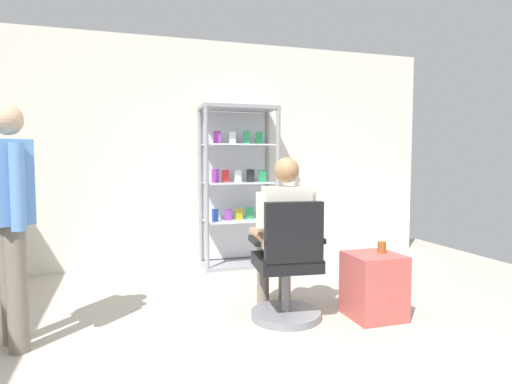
% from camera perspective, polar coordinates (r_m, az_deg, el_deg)
% --- Properties ---
extents(ground_plane, '(7.20, 7.20, 0.00)m').
position_cam_1_polar(ground_plane, '(2.70, 4.85, -23.77)').
color(ground_plane, '#B2A899').
extents(back_wall, '(6.00, 0.10, 2.70)m').
position_cam_1_polar(back_wall, '(5.28, -7.38, 5.12)').
color(back_wall, silver).
rests_on(back_wall, ground).
extents(display_cabinet_main, '(0.90, 0.45, 1.90)m').
position_cam_1_polar(display_cabinet_main, '(5.14, -2.49, 0.87)').
color(display_cabinet_main, gray).
rests_on(display_cabinet_main, ground).
extents(office_chair, '(0.59, 0.56, 0.96)m').
position_cam_1_polar(office_chair, '(3.41, 4.28, -10.57)').
color(office_chair, slate).
rests_on(office_chair, ground).
extents(seated_shopkeeper, '(0.51, 0.59, 1.29)m').
position_cam_1_polar(seated_shopkeeper, '(3.50, 3.58, -4.86)').
color(seated_shopkeeper, slate).
rests_on(seated_shopkeeper, ground).
extents(storage_crate, '(0.41, 0.41, 0.52)m').
position_cam_1_polar(storage_crate, '(3.65, 15.42, -11.94)').
color(storage_crate, '#B24C47').
rests_on(storage_crate, ground).
extents(tea_glass, '(0.07, 0.07, 0.10)m').
position_cam_1_polar(tea_glass, '(3.63, 16.44, -7.06)').
color(tea_glass, brown).
rests_on(tea_glass, storage_crate).
extents(standing_customer, '(0.35, 0.48, 1.63)m').
position_cam_1_polar(standing_customer, '(3.26, -29.89, -2.17)').
color(standing_customer, slate).
rests_on(standing_customer, ground).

